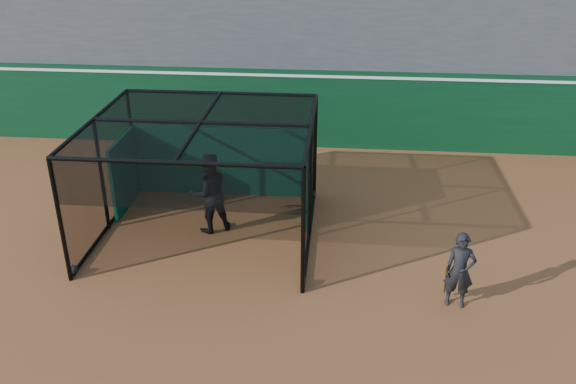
{
  "coord_description": "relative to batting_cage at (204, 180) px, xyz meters",
  "views": [
    {
      "loc": [
        1.95,
        -10.16,
        7.32
      ],
      "look_at": [
        0.83,
        2.0,
        1.4
      ],
      "focal_mm": 38.0,
      "sensor_mm": 36.0,
      "label": 1
    }
  ],
  "objects": [
    {
      "name": "batter",
      "position": [
        0.07,
        0.13,
        -0.41
      ],
      "size": [
        1.21,
        1.13,
        1.98
      ],
      "primitive_type": "imported",
      "rotation": [
        0.0,
        0.0,
        3.65
      ],
      "color": "black",
      "rests_on": "ground"
    },
    {
      "name": "ground",
      "position": [
        1.17,
        -2.49,
        -1.4
      ],
      "size": [
        120.0,
        120.0,
        0.0
      ],
      "primitive_type": "plane",
      "color": "brown",
      "rests_on": "ground"
    },
    {
      "name": "on_deck_player",
      "position": [
        5.53,
        -2.42,
        -0.61
      ],
      "size": [
        0.63,
        0.45,
        1.59
      ],
      "color": "black",
      "rests_on": "ground"
    },
    {
      "name": "batting_cage",
      "position": [
        0.0,
        0.0,
        0.0
      ],
      "size": [
        5.02,
        4.65,
        2.8
      ],
      "color": "black",
      "rests_on": "ground"
    },
    {
      "name": "outfield_wall",
      "position": [
        1.17,
        6.01,
        -0.11
      ],
      "size": [
        50.0,
        0.5,
        2.5
      ],
      "color": "#093419",
      "rests_on": "ground"
    }
  ]
}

